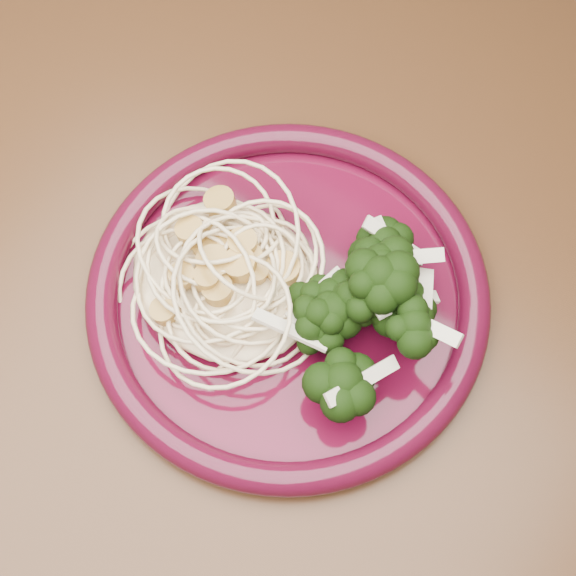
{
  "coord_description": "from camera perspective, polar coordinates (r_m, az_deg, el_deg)",
  "views": [
    {
      "loc": [
        0.04,
        -0.24,
        1.28
      ],
      "look_at": [
        -0.09,
        -0.04,
        0.77
      ],
      "focal_mm": 50.0,
      "sensor_mm": 36.0,
      "label": 1
    }
  ],
  "objects": [
    {
      "name": "dinner_plate",
      "position": [
        0.58,
        -0.0,
        -0.39
      ],
      "size": [
        0.37,
        0.37,
        0.02
      ],
      "rotation": [
        0.0,
        0.0,
        0.36
      ],
      "color": "#44071B",
      "rests_on": "dining_table"
    },
    {
      "name": "dining_table",
      "position": [
        0.68,
        8.26,
        -5.72
      ],
      "size": [
        1.2,
        0.8,
        0.75
      ],
      "color": "#472814",
      "rests_on": "ground"
    },
    {
      "name": "spaghetti_pile",
      "position": [
        0.57,
        -4.47,
        1.08
      ],
      "size": [
        0.18,
        0.17,
        0.03
      ],
      "primitive_type": "ellipsoid",
      "rotation": [
        0.0,
        0.0,
        0.36
      ],
      "color": "beige",
      "rests_on": "dinner_plate"
    },
    {
      "name": "broccoli_pile",
      "position": [
        0.55,
        5.65,
        -0.7
      ],
      "size": [
        0.14,
        0.17,
        0.05
      ],
      "primitive_type": "ellipsoid",
      "rotation": [
        0.0,
        0.0,
        0.36
      ],
      "color": "black",
      "rests_on": "dinner_plate"
    },
    {
      "name": "scallop_cluster",
      "position": [
        0.54,
        -4.76,
        2.83
      ],
      "size": [
        0.17,
        0.17,
        0.04
      ],
      "primitive_type": null,
      "rotation": [
        0.0,
        0.0,
        0.36
      ],
      "color": "gold",
      "rests_on": "spaghetti_pile"
    },
    {
      "name": "onion_garnish",
      "position": [
        0.53,
        5.96,
        0.72
      ],
      "size": [
        0.09,
        0.11,
        0.05
      ],
      "primitive_type": null,
      "rotation": [
        0.0,
        0.0,
        0.36
      ],
      "color": "beige",
      "rests_on": "broccoli_pile"
    }
  ]
}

